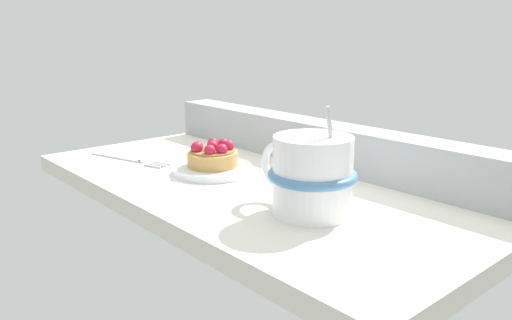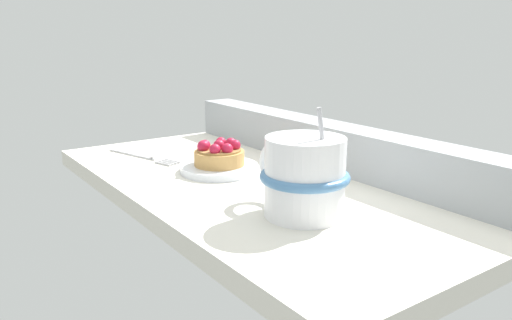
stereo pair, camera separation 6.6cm
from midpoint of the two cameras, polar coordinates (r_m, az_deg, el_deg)
The scene contains 6 objects.
ground_plane at distance 72.03cm, azimuth -3.23°, elevation -3.33°, with size 69.06×34.44×2.52cm, color silver.
window_rail_back at distance 80.16cm, azimuth 4.84°, elevation 1.87°, with size 67.68×5.67×6.66cm, color #9EA3A8.
dessert_plate at distance 75.97cm, azimuth -7.35°, elevation -1.10°, with size 11.69×11.69×1.06cm.
raspberry_tart at distance 75.43cm, azimuth -7.41°, elevation 0.46°, with size 7.49×7.49×3.85cm.
coffee_mug at distance 57.78cm, azimuth 2.96°, elevation -1.75°, with size 13.58×10.22×12.69cm.
dessert_fork at distance 85.77cm, azimuth -16.25°, elevation 0.09°, with size 16.01×6.25×0.60cm.
Camera 1 is at (52.14, -44.68, 20.66)cm, focal length 35.66 mm.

